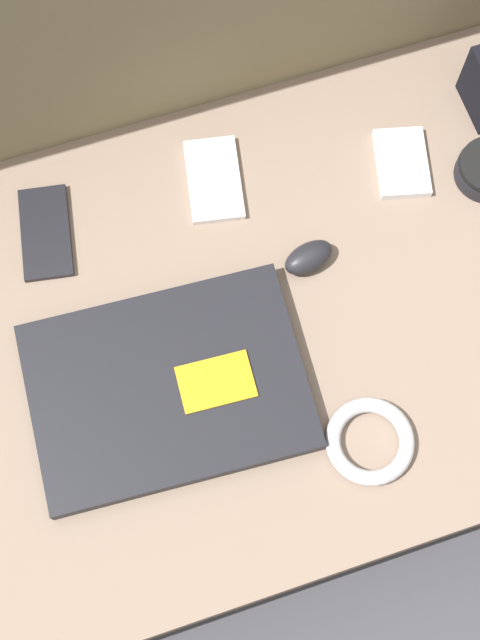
{
  "coord_description": "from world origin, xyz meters",
  "views": [
    {
      "loc": [
        -0.11,
        -0.34,
        1.22
      ],
      "look_at": [
        0.0,
        0.0,
        0.17
      ],
      "focal_mm": 50.0,
      "sensor_mm": 36.0,
      "label": 1
    }
  ],
  "objects_px": {
    "computer_mouse": "(309,257)",
    "phone_silver": "(402,163)",
    "laptop": "(168,387)",
    "phone_small": "(214,180)",
    "phone_black": "(46,233)"
  },
  "relations": [
    {
      "from": "computer_mouse",
      "to": "phone_silver",
      "type": "xyz_separation_m",
      "value": [
        0.17,
        0.09,
        -0.01
      ]
    },
    {
      "from": "computer_mouse",
      "to": "phone_silver",
      "type": "distance_m",
      "value": 0.19
    },
    {
      "from": "computer_mouse",
      "to": "laptop",
      "type": "bearing_deg",
      "value": -166.64
    },
    {
      "from": "phone_small",
      "to": "phone_black",
      "type": "bearing_deg",
      "value": -167.96
    },
    {
      "from": "laptop",
      "to": "phone_silver",
      "type": "distance_m",
      "value": 0.44
    },
    {
      "from": "laptop",
      "to": "phone_silver",
      "type": "height_order",
      "value": "laptop"
    },
    {
      "from": "laptop",
      "to": "phone_small",
      "type": "xyz_separation_m",
      "value": [
        0.14,
        0.26,
        -0.01
      ]
    },
    {
      "from": "computer_mouse",
      "to": "phone_small",
      "type": "height_order",
      "value": "computer_mouse"
    },
    {
      "from": "phone_silver",
      "to": "phone_black",
      "type": "relative_size",
      "value": 0.82
    },
    {
      "from": "laptop",
      "to": "computer_mouse",
      "type": "height_order",
      "value": "computer_mouse"
    },
    {
      "from": "phone_silver",
      "to": "phone_small",
      "type": "bearing_deg",
      "value": -178.5
    },
    {
      "from": "computer_mouse",
      "to": "phone_black",
      "type": "xyz_separation_m",
      "value": [
        -0.31,
        0.14,
        -0.01
      ]
    },
    {
      "from": "phone_silver",
      "to": "phone_black",
      "type": "bearing_deg",
      "value": -171.91
    },
    {
      "from": "laptop",
      "to": "phone_black",
      "type": "height_order",
      "value": "laptop"
    },
    {
      "from": "laptop",
      "to": "computer_mouse",
      "type": "bearing_deg",
      "value": 29.46
    }
  ]
}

